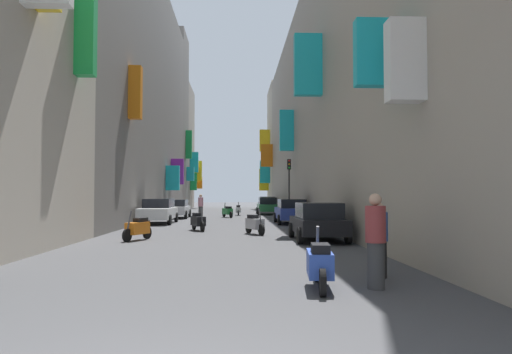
{
  "coord_description": "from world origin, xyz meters",
  "views": [
    {
      "loc": [
        0.77,
        -3.3,
        1.75
      ],
      "look_at": [
        2.15,
        29.39,
        2.99
      ],
      "focal_mm": 32.39,
      "sensor_mm": 36.0,
      "label": 1
    }
  ],
  "objects_px": {
    "pedestrian_near_left": "(379,240)",
    "pedestrian_near_right": "(376,241)",
    "parked_car_white": "(158,211)",
    "pedestrian_crossing": "(201,206)",
    "parked_car_black": "(318,221)",
    "scooter_blue": "(320,264)",
    "scooter_green": "(228,211)",
    "scooter_black": "(198,221)",
    "scooter_orange": "(138,228)",
    "scooter_white": "(238,210)",
    "parked_car_blue": "(291,211)",
    "parked_car_silver": "(176,208)",
    "traffic_light_far_corner": "(289,178)",
    "parked_car_grey": "(267,204)",
    "parked_car_green": "(267,206)",
    "scooter_silver": "(255,224)"
  },
  "relations": [
    {
      "from": "pedestrian_near_left",
      "to": "pedestrian_near_right",
      "type": "height_order",
      "value": "pedestrian_near_right"
    },
    {
      "from": "parked_car_white",
      "to": "pedestrian_crossing",
      "type": "xyz_separation_m",
      "value": [
        2.04,
        6.4,
        0.1
      ]
    },
    {
      "from": "parked_car_black",
      "to": "scooter_blue",
      "type": "relative_size",
      "value": 2.13
    },
    {
      "from": "scooter_blue",
      "to": "scooter_green",
      "type": "distance_m",
      "value": 26.66
    },
    {
      "from": "scooter_blue",
      "to": "scooter_black",
      "type": "xyz_separation_m",
      "value": [
        -3.4,
        13.92,
        0.0
      ]
    },
    {
      "from": "scooter_black",
      "to": "parked_car_black",
      "type": "bearing_deg",
      "value": -45.67
    },
    {
      "from": "scooter_orange",
      "to": "scooter_white",
      "type": "relative_size",
      "value": 0.92
    },
    {
      "from": "pedestrian_crossing",
      "to": "scooter_white",
      "type": "bearing_deg",
      "value": 57.45
    },
    {
      "from": "parked_car_blue",
      "to": "scooter_white",
      "type": "height_order",
      "value": "parked_car_blue"
    },
    {
      "from": "parked_car_black",
      "to": "pedestrian_near_right",
      "type": "height_order",
      "value": "pedestrian_near_right"
    },
    {
      "from": "parked_car_silver",
      "to": "parked_car_blue",
      "type": "bearing_deg",
      "value": -41.78
    },
    {
      "from": "parked_car_blue",
      "to": "traffic_light_far_corner",
      "type": "bearing_deg",
      "value": 84.76
    },
    {
      "from": "scooter_blue",
      "to": "pedestrian_near_right",
      "type": "height_order",
      "value": "pedestrian_near_right"
    },
    {
      "from": "parked_car_grey",
      "to": "pedestrian_near_left",
      "type": "distance_m",
      "value": 38.61
    },
    {
      "from": "parked_car_white",
      "to": "scooter_black",
      "type": "xyz_separation_m",
      "value": [
        2.85,
        -5.64,
        -0.32
      ]
    },
    {
      "from": "scooter_black",
      "to": "parked_car_silver",
      "type": "bearing_deg",
      "value": 102.42
    },
    {
      "from": "parked_car_green",
      "to": "parked_car_black",
      "type": "height_order",
      "value": "parked_car_green"
    },
    {
      "from": "parked_car_silver",
      "to": "scooter_orange",
      "type": "relative_size",
      "value": 2.5
    },
    {
      "from": "traffic_light_far_corner",
      "to": "parked_car_silver",
      "type": "bearing_deg",
      "value": 170.86
    },
    {
      "from": "scooter_silver",
      "to": "pedestrian_near_left",
      "type": "relative_size",
      "value": 1.07
    },
    {
      "from": "scooter_blue",
      "to": "pedestrian_crossing",
      "type": "bearing_deg",
      "value": 99.21
    },
    {
      "from": "parked_car_black",
      "to": "scooter_blue",
      "type": "height_order",
      "value": "parked_car_black"
    },
    {
      "from": "parked_car_grey",
      "to": "scooter_white",
      "type": "distance_m",
      "value": 9.79
    },
    {
      "from": "pedestrian_near_left",
      "to": "parked_car_green",
      "type": "bearing_deg",
      "value": 90.52
    },
    {
      "from": "parked_car_black",
      "to": "scooter_silver",
      "type": "relative_size",
      "value": 2.31
    },
    {
      "from": "scooter_black",
      "to": "scooter_green",
      "type": "relative_size",
      "value": 0.99
    },
    {
      "from": "parked_car_silver",
      "to": "scooter_blue",
      "type": "relative_size",
      "value": 2.3
    },
    {
      "from": "scooter_black",
      "to": "traffic_light_far_corner",
      "type": "height_order",
      "value": "traffic_light_far_corner"
    },
    {
      "from": "scooter_white",
      "to": "traffic_light_far_corner",
      "type": "xyz_separation_m",
      "value": [
        3.64,
        -5.7,
        2.47
      ]
    },
    {
      "from": "parked_car_white",
      "to": "scooter_silver",
      "type": "relative_size",
      "value": 2.63
    },
    {
      "from": "parked_car_green",
      "to": "scooter_blue",
      "type": "xyz_separation_m",
      "value": [
        -1.18,
        -32.1,
        -0.31
      ]
    },
    {
      "from": "pedestrian_crossing",
      "to": "pedestrian_near_left",
      "type": "bearing_deg",
      "value": -77.17
    },
    {
      "from": "parked_car_green",
      "to": "scooter_white",
      "type": "relative_size",
      "value": 2.27
    },
    {
      "from": "parked_car_silver",
      "to": "parked_car_blue",
      "type": "distance_m",
      "value": 10.48
    },
    {
      "from": "pedestrian_near_left",
      "to": "scooter_green",
      "type": "bearing_deg",
      "value": 98.22
    },
    {
      "from": "scooter_silver",
      "to": "scooter_black",
      "type": "distance_m",
      "value": 3.43
    },
    {
      "from": "parked_car_black",
      "to": "scooter_orange",
      "type": "distance_m",
      "value": 6.87
    },
    {
      "from": "parked_car_grey",
      "to": "parked_car_white",
      "type": "bearing_deg",
      "value": -111.45
    },
    {
      "from": "parked_car_black",
      "to": "pedestrian_near_left",
      "type": "height_order",
      "value": "pedestrian_near_left"
    },
    {
      "from": "pedestrian_near_left",
      "to": "traffic_light_far_corner",
      "type": "height_order",
      "value": "traffic_light_far_corner"
    },
    {
      "from": "parked_car_silver",
      "to": "parked_car_black",
      "type": "distance_m",
      "value": 18.79
    },
    {
      "from": "parked_car_blue",
      "to": "pedestrian_crossing",
      "type": "distance_m",
      "value": 9.13
    },
    {
      "from": "parked_car_grey",
      "to": "scooter_blue",
      "type": "xyz_separation_m",
      "value": [
        -1.66,
        -39.7,
        -0.33
      ]
    },
    {
      "from": "parked_car_silver",
      "to": "scooter_orange",
      "type": "distance_m",
      "value": 16.79
    },
    {
      "from": "parked_car_silver",
      "to": "parked_car_white",
      "type": "relative_size",
      "value": 0.94
    },
    {
      "from": "scooter_silver",
      "to": "pedestrian_near_left",
      "type": "height_order",
      "value": "pedestrian_near_left"
    },
    {
      "from": "scooter_green",
      "to": "pedestrian_near_right",
      "type": "height_order",
      "value": "pedestrian_near_right"
    },
    {
      "from": "parked_car_silver",
      "to": "parked_car_white",
      "type": "distance_m",
      "value": 6.47
    },
    {
      "from": "parked_car_grey",
      "to": "scooter_orange",
      "type": "height_order",
      "value": "parked_car_grey"
    },
    {
      "from": "pedestrian_crossing",
      "to": "traffic_light_far_corner",
      "type": "bearing_deg",
      "value": -11.13
    }
  ]
}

